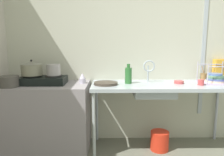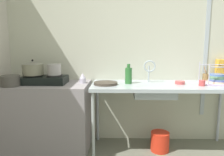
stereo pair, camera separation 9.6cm
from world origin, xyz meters
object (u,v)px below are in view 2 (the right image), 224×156
Objects in this scene: small_bowl_on_drainboard at (180,83)px; cereal_box at (222,70)px; pot_on_right_burner at (54,69)px; faucet at (149,68)px; bucket_on_floor at (160,141)px; percolator at (83,78)px; utensil_jar at (206,77)px; dish_rack at (217,79)px; pot_beside_stove at (10,81)px; sink_basin at (154,91)px; bottle_by_sink at (128,75)px; stove at (44,80)px; frying_pan at (106,83)px; cup_by_rack at (202,83)px; pot_on_left_burner at (33,68)px.

cereal_box is (0.60, 0.23, 0.12)m from small_bowl_on_drainboard.
faucet reaches higher than pot_on_right_burner.
cereal_box is at bearing 18.57° from bucket_on_floor.
utensil_jar is (1.57, 0.20, -0.01)m from percolator.
dish_rack is at bearing 1.36° from pot_on_right_burner.
pot_beside_stove is 1.12× the size of utensil_jar.
pot_beside_stove is at bearing -174.52° from small_bowl_on_drainboard.
pot_on_right_burner is 0.58× the size of faucet.
faucet is 0.82× the size of dish_rack.
sink_basin is 0.35m from bottle_by_sink.
stove reaches higher than bucket_on_floor.
sink_basin is at bearing -75.47° from faucet.
stove reaches higher than frying_pan.
utensil_jar is at bearing 10.69° from faucet.
faucet is 1.49× the size of utensil_jar.
small_bowl_on_drainboard is 0.48× the size of bottle_by_sink.
sink_basin is 6.78× the size of cup_by_rack.
pot_on_left_burner is at bearing -178.52° from bottle_by_sink.
stove is 1.02m from bottle_by_sink.
frying_pan is at bearing 177.36° from cup_by_rack.
dish_rack is 1.07m from bottle_by_sink.
pot_on_left_burner is 2.38m from cereal_box.
cup_by_rack is 0.29× the size of bottle_by_sink.
pot_beside_stove is at bearing -170.18° from faucet.
bucket_on_floor is (1.42, -0.03, -0.77)m from stove.
cup_by_rack is at bearing -146.01° from cereal_box.
pot_on_right_burner is 0.34× the size of sink_basin.
frying_pan is 4.01× the size of cup_by_rack.
cereal_box is 0.23m from utensil_jar.
stove is 1.57× the size of dish_rack.
cereal_box is at bearing 21.08° from small_bowl_on_drainboard.
bottle_by_sink is at bearing 1.91° from pot_on_right_burner.
pot_beside_stove is at bearing -175.44° from sink_basin.
bottle_by_sink reaches higher than sink_basin.
bottle_by_sink reaches higher than frying_pan.
cereal_box is (2.37, 0.25, -0.05)m from pot_on_left_burner.
bucket_on_floor is at bearing -8.43° from bottle_by_sink.
faucet is (1.28, 0.11, 0.14)m from stove.
pot_on_left_burner is 1.33× the size of utensil_jar.
bottle_by_sink reaches higher than percolator.
dish_rack is at bearing -4.18° from faucet.
pot_beside_stove is 2.18m from cup_by_rack.
cup_by_rack is at bearing -117.59° from utensil_jar.
frying_pan is 1.01× the size of cereal_box.
percolator is 1.59m from utensil_jar.
pot_on_right_burner reaches higher than percolator.
faucet is 0.63m from cup_by_rack.
stove is at bearing -175.29° from faucet.
stove is 2.09m from dish_rack.
sink_basin is at bearing -1.98° from pot_on_right_burner.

